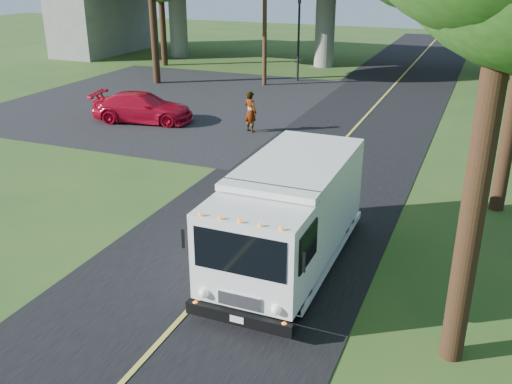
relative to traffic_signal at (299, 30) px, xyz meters
The scene contains 10 objects.
ground 26.87m from the traffic_signal, 77.01° to the right, with size 120.00×120.00×0.00m, color #294E1C.
road 17.38m from the traffic_signal, 69.44° to the right, with size 7.00×90.00×0.02m, color black.
parking_lot 9.96m from the traffic_signal, 122.01° to the right, with size 16.00×18.00×0.01m, color black.
lane_line 17.38m from the traffic_signal, 69.44° to the right, with size 0.12×90.00×0.01m, color gold.
overpass 8.59m from the traffic_signal, 45.00° to the left, with size 54.00×10.00×7.30m.
traffic_signal is the anchor object (origin of this frame).
utility_pole 2.86m from the traffic_signal, 126.87° to the right, with size 1.60×0.26×9.00m.
step_van 24.04m from the traffic_signal, 72.14° to the right, with size 2.38×6.35×2.66m.
red_sedan 13.07m from the traffic_signal, 106.74° to the right, with size 1.95×4.80×1.39m, color #B40B23.
pedestrian 12.29m from the traffic_signal, 81.66° to the right, with size 0.67×0.44×1.85m, color gray.
Camera 1 is at (5.44, -8.93, 7.19)m, focal length 40.00 mm.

